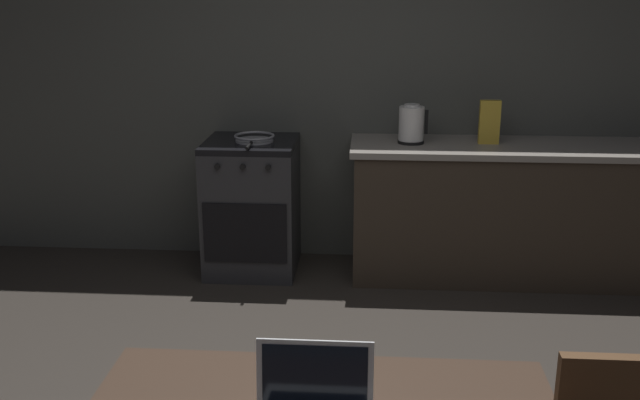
# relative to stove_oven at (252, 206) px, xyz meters

# --- Properties ---
(back_wall) EXTENTS (6.40, 0.10, 2.58)m
(back_wall) POSITION_rel_stove_oven_xyz_m (0.83, 0.35, 0.84)
(back_wall) COLOR #4B4D47
(back_wall) RESTS_ON ground_plane
(kitchen_counter) EXTENTS (2.16, 0.64, 0.90)m
(kitchen_counter) POSITION_rel_stove_oven_xyz_m (1.74, 0.00, 0.00)
(kitchen_counter) COLOR #382D23
(kitchen_counter) RESTS_ON ground_plane
(stove_oven) EXTENTS (0.60, 0.62, 0.90)m
(stove_oven) POSITION_rel_stove_oven_xyz_m (0.00, 0.00, 0.00)
(stove_oven) COLOR #2D2D30
(stove_oven) RESTS_ON ground_plane
(electric_kettle) EXTENTS (0.19, 0.17, 0.25)m
(electric_kettle) POSITION_rel_stove_oven_xyz_m (1.05, 0.00, 0.57)
(electric_kettle) COLOR black
(electric_kettle) RESTS_ON kitchen_counter
(frying_pan) EXTENTS (0.27, 0.44, 0.05)m
(frying_pan) POSITION_rel_stove_oven_xyz_m (0.03, -0.03, 0.48)
(frying_pan) COLOR gray
(frying_pan) RESTS_ON stove_oven
(cereal_box) EXTENTS (0.13, 0.05, 0.28)m
(cereal_box) POSITION_rel_stove_oven_xyz_m (1.55, 0.02, 0.59)
(cereal_box) COLOR gold
(cereal_box) RESTS_ON kitchen_counter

